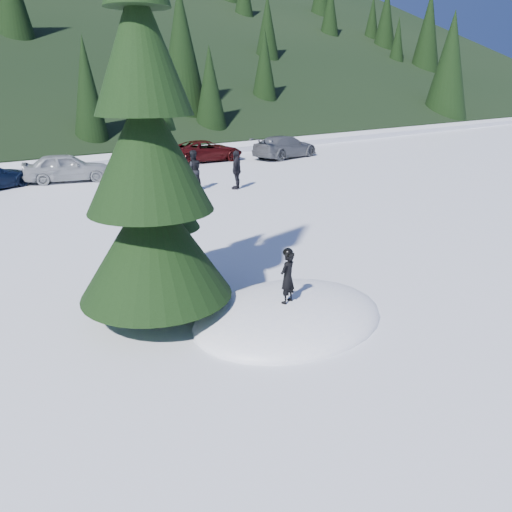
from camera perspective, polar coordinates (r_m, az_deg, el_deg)
ground at (r=11.01m, az=3.79°, el=-7.07°), size 200.00×200.00×0.00m
snow_mound at (r=11.01m, az=3.79°, el=-7.07°), size 4.48×3.52×0.96m
spruce_tall at (r=10.20m, az=-12.19°, el=10.06°), size 3.20×3.20×8.60m
spruce_short at (r=12.11m, az=-10.65°, el=5.69°), size 2.20×2.20×5.37m
child_skier at (r=10.38m, az=3.61°, el=-2.44°), size 0.47×0.37×1.13m
adult_0 at (r=24.05m, az=-7.23°, el=9.69°), size 1.08×0.95×1.88m
adult_1 at (r=24.17m, az=-2.24°, el=9.82°), size 1.12×1.01×1.83m
adult_2 at (r=24.12m, az=-10.53°, el=9.24°), size 0.99×1.21×1.62m
car_4 at (r=27.79m, az=-20.82°, el=9.45°), size 4.61×3.01×1.46m
car_5 at (r=32.09m, az=-11.91°, el=11.36°), size 4.24×1.62×1.38m
car_6 at (r=33.12m, az=-5.75°, el=11.88°), size 5.08×2.81×1.35m
car_7 at (r=34.62m, az=3.35°, el=12.37°), size 5.33×2.69×1.48m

